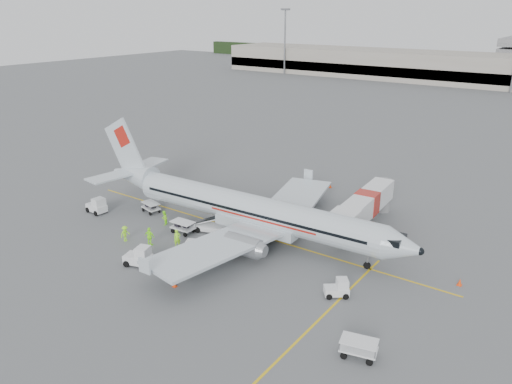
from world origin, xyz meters
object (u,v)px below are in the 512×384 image
(jet_bridge, at_px, (366,211))
(tug_aft, at_px, (96,205))
(aircraft, at_px, (252,190))
(tug_mid, at_px, (138,256))
(belt_loader, at_px, (212,220))
(tug_fore, at_px, (337,288))

(jet_bridge, distance_m, tug_aft, 30.13)
(aircraft, xyz_separation_m, tug_mid, (-4.89, -10.94, -4.10))
(jet_bridge, height_order, belt_loader, jet_bridge)
(jet_bridge, distance_m, belt_loader, 16.20)
(tug_mid, bearing_deg, tug_fore, 1.68)
(tug_fore, xyz_separation_m, tug_aft, (-30.43, 0.10, 0.16))
(belt_loader, height_order, tug_fore, belt_loader)
(tug_mid, bearing_deg, tug_aft, 139.55)
(aircraft, bearing_deg, tug_fore, -25.38)
(belt_loader, bearing_deg, tug_aft, 176.40)
(belt_loader, relative_size, tug_fore, 2.53)
(jet_bridge, height_order, tug_fore, jet_bridge)
(tug_mid, bearing_deg, jet_bridge, 38.69)
(aircraft, distance_m, belt_loader, 5.74)
(jet_bridge, xyz_separation_m, tug_aft, (-26.79, -13.74, -1.07))
(jet_bridge, xyz_separation_m, belt_loader, (-12.67, -10.08, -0.65))
(aircraft, bearing_deg, jet_bridge, 43.24)
(tug_mid, xyz_separation_m, tug_aft, (-13.39, 5.83, -0.01))
(belt_loader, bearing_deg, tug_fore, -31.11)
(jet_bridge, height_order, tug_aft, jet_bridge)
(tug_mid, bearing_deg, aircraft, 48.99)
(belt_loader, distance_m, tug_mid, 9.53)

